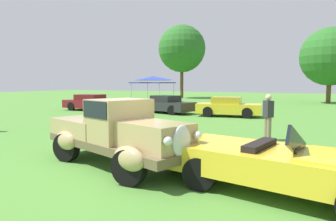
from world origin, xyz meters
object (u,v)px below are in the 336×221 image
at_px(show_car_charcoal, 167,104).
at_px(feature_pickup_truck, 117,132).
at_px(neighbor_convertible, 288,165).
at_px(show_car_burgundy, 91,103).
at_px(spectator_near_truck, 268,116).
at_px(canopy_tent_left_field, 153,79).
at_px(show_car_yellow, 228,107).

bearing_deg(show_car_charcoal, feature_pickup_truck, -68.16).
height_order(feature_pickup_truck, show_car_charcoal, feature_pickup_truck).
bearing_deg(neighbor_convertible, show_car_burgundy, 141.56).
xyz_separation_m(neighbor_convertible, spectator_near_truck, (-1.22, 5.52, 0.33)).
xyz_separation_m(show_car_burgundy, canopy_tent_left_field, (1.36, 7.04, 1.82)).
distance_m(feature_pickup_truck, show_car_burgundy, 16.08).
bearing_deg(spectator_near_truck, canopy_tent_left_field, 132.83).
bearing_deg(neighbor_convertible, show_car_charcoal, 125.38).
distance_m(show_car_charcoal, canopy_tent_left_field, 7.91).
bearing_deg(feature_pickup_truck, show_car_burgundy, 133.19).
xyz_separation_m(show_car_charcoal, spectator_near_truck, (7.89, -7.31, 0.32)).
xyz_separation_m(show_car_yellow, canopy_tent_left_field, (-9.02, 6.36, 1.83)).
distance_m(show_car_charcoal, show_car_yellow, 4.43).
height_order(show_car_burgundy, show_car_yellow, same).
distance_m(feature_pickup_truck, show_car_charcoal, 13.57).
xyz_separation_m(feature_pickup_truck, neighbor_convertible, (4.06, -0.24, -0.29)).
relative_size(neighbor_convertible, show_car_charcoal, 1.12).
bearing_deg(canopy_tent_left_field, show_car_burgundy, -100.91).
xyz_separation_m(feature_pickup_truck, show_car_burgundy, (-11.00, 11.72, -0.27)).
distance_m(feature_pickup_truck, canopy_tent_left_field, 21.15).
xyz_separation_m(show_car_charcoal, canopy_tent_left_field, (-4.60, 6.17, 1.83)).
bearing_deg(canopy_tent_left_field, spectator_near_truck, -47.17).
bearing_deg(show_car_charcoal, spectator_near_truck, -42.80).
xyz_separation_m(feature_pickup_truck, show_car_charcoal, (-5.05, 12.59, -0.27)).
relative_size(neighbor_convertible, canopy_tent_left_field, 1.43).
bearing_deg(show_car_yellow, spectator_near_truck, -64.01).
distance_m(neighbor_convertible, canopy_tent_left_field, 23.50).
distance_m(neighbor_convertible, show_car_yellow, 13.47).
relative_size(feature_pickup_truck, show_car_burgundy, 1.09).
bearing_deg(show_car_charcoal, neighbor_convertible, -54.62).
bearing_deg(spectator_near_truck, neighbor_convertible, -77.58).
height_order(show_car_burgundy, spectator_near_truck, spectator_near_truck).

